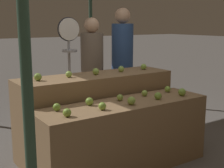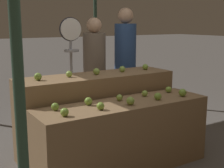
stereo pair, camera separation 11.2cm
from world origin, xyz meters
TOP-DOWN VIEW (x-y plane):
  - display_counter_front at (0.00, 0.00)m, footprint 1.96×0.55m
  - display_counter_back at (0.00, 0.60)m, footprint 1.96×0.55m
  - apple_front_0 at (-0.74, -0.12)m, footprint 0.08×0.08m
  - apple_front_1 at (-0.36, -0.11)m, footprint 0.08×0.08m
  - apple_front_2 at (0.00, -0.11)m, footprint 0.09×0.09m
  - apple_front_3 at (0.38, -0.10)m, footprint 0.08×0.08m
  - apple_front_4 at (0.73, -0.12)m, footprint 0.09×0.09m
  - apple_front_5 at (-0.74, 0.11)m, footprint 0.08×0.08m
  - apple_front_6 at (-0.38, 0.11)m, footprint 0.08×0.08m
  - apple_front_7 at (0.00, 0.10)m, footprint 0.07×0.07m
  - apple_front_8 at (0.36, 0.11)m, footprint 0.07×0.07m
  - apple_front_9 at (0.73, 0.12)m, footprint 0.08×0.08m
  - apple_back_0 at (-0.74, 0.60)m, footprint 0.08×0.08m
  - apple_back_1 at (-0.36, 0.61)m, footprint 0.07×0.07m
  - apple_back_2 at (-0.01, 0.60)m, footprint 0.08×0.08m
  - apple_back_3 at (0.37, 0.60)m, footprint 0.08×0.08m
  - apple_back_4 at (0.75, 0.60)m, footprint 0.08×0.08m
  - produce_scale at (-0.05, 1.21)m, footprint 0.32×0.20m
  - person_vendor_at_scale at (0.38, 1.35)m, footprint 0.39×0.39m
  - person_customer_left at (0.95, 1.38)m, footprint 0.45×0.45m

SIDE VIEW (x-z plane):
  - display_counter_front at x=0.00m, z-range 0.00..0.77m
  - display_counter_back at x=0.00m, z-range 0.00..0.98m
  - apple_front_7 at x=0.00m, z-range 0.77..0.84m
  - apple_front_8 at x=0.36m, z-range 0.77..0.84m
  - apple_front_9 at x=0.73m, z-range 0.77..0.84m
  - apple_front_5 at x=-0.74m, z-range 0.77..0.84m
  - apple_front_1 at x=-0.36m, z-range 0.77..0.84m
  - apple_front_0 at x=-0.74m, z-range 0.77..0.84m
  - apple_front_3 at x=0.38m, z-range 0.77..0.85m
  - apple_front_6 at x=-0.38m, z-range 0.77..0.85m
  - apple_front_2 at x=0.00m, z-range 0.77..0.85m
  - apple_front_4 at x=0.73m, z-range 0.77..0.85m
  - person_vendor_at_scale at x=0.38m, z-range 0.14..1.82m
  - apple_back_1 at x=-0.36m, z-range 0.98..1.06m
  - apple_back_4 at x=0.75m, z-range 0.98..1.06m
  - apple_back_3 at x=0.37m, z-range 0.98..1.06m
  - apple_back_2 at x=-0.01m, z-range 0.98..1.07m
  - apple_back_0 at x=-0.74m, z-range 0.98..1.07m
  - person_customer_left at x=0.95m, z-range 0.16..1.99m
  - produce_scale at x=-0.05m, z-range 0.40..2.08m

